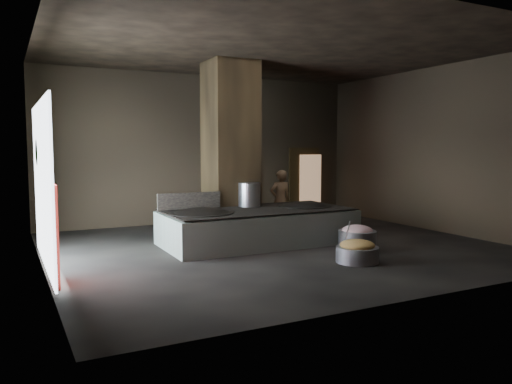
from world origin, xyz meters
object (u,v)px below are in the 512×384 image
hearth_platform (258,227)px  cook (280,200)px  stock_pot (249,195)px  meat_basin (357,241)px  wok_right (304,209)px  veg_basin (357,254)px  wok_left (202,217)px

hearth_platform → cook: bearing=45.7°
stock_pot → meat_basin: bearing=-56.7°
wok_right → meat_basin: (0.23, -1.83, -0.52)m
veg_basin → meat_basin: meat_basin is taller
wok_left → veg_basin: size_ratio=1.66×
wok_right → meat_basin: bearing=-82.9°
wok_right → veg_basin: wok_right is taller
wok_left → cook: cook is taller
wok_right → stock_pot: (-1.30, 0.50, 0.38)m
meat_basin → wok_right: bearing=97.1°
cook → meat_basin: cook is taller
veg_basin → meat_basin: bearing=51.5°
wok_left → stock_pot: stock_pot is taller
hearth_platform → wok_right: 1.40m
wok_right → meat_basin: wok_right is taller
cook → meat_basin: bearing=97.9°
wok_left → meat_basin: wok_left is taller
hearth_platform → meat_basin: hearth_platform is taller
meat_basin → wok_left: bearing=150.3°
hearth_platform → wok_right: wok_right is taller
hearth_platform → stock_pot: size_ratio=7.67×
hearth_platform → wok_left: size_ratio=3.17×
hearth_platform → meat_basin: (1.58, -1.78, -0.16)m
wok_right → veg_basin: size_ratio=1.54×
wok_right → cook: (0.15, 1.46, 0.09)m
veg_basin → meat_basin: 1.12m
wok_left → stock_pot: 1.66m
hearth_platform → wok_right: bearing=2.5°
hearth_platform → veg_basin: bearing=-71.3°
cook → meat_basin: size_ratio=2.01×
wok_right → cook: bearing=84.3°
stock_pot → wok_right: bearing=-21.0°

